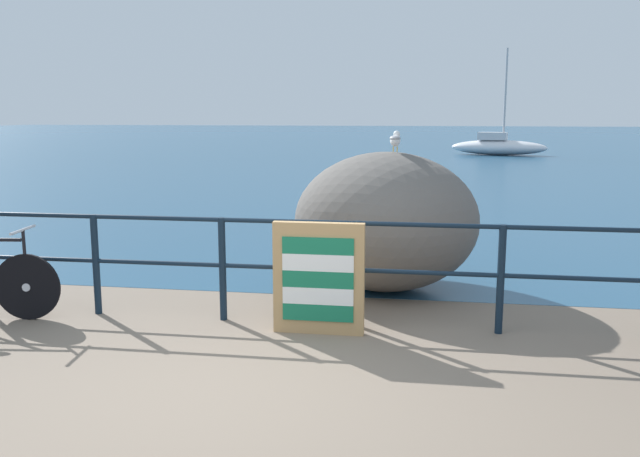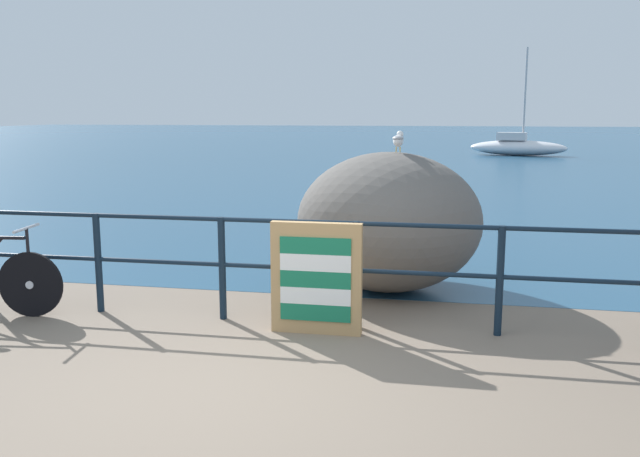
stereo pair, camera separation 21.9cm
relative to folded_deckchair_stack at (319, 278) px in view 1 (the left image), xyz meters
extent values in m
cube|color=#756656|center=(-0.33, 18.65, -0.57)|extent=(120.00, 120.00, 0.10)
cube|color=navy|center=(-0.33, 46.26, -0.52)|extent=(120.00, 90.00, 0.01)
cylinder|color=black|center=(-2.31, 0.25, -0.01)|extent=(0.07, 0.07, 1.02)
cylinder|color=black|center=(-0.99, 0.25, -0.01)|extent=(0.07, 0.07, 1.02)
cylinder|color=black|center=(0.33, 0.25, -0.01)|extent=(0.07, 0.07, 1.02)
cylinder|color=black|center=(1.65, 0.25, -0.01)|extent=(0.07, 0.07, 1.02)
cylinder|color=black|center=(-0.33, 0.25, 0.48)|extent=(9.24, 0.04, 0.04)
cylinder|color=black|center=(-0.33, 0.25, 0.03)|extent=(9.24, 0.04, 0.04)
cylinder|color=black|center=(-2.89, -0.04, -0.19)|extent=(0.66, 0.11, 0.66)
cylinder|color=#B7BCC6|center=(-2.89, -0.04, -0.19)|extent=(0.09, 0.06, 0.08)
cylinder|color=black|center=(-2.89, -0.04, 0.10)|extent=(0.03, 0.03, 0.57)
cylinder|color=#B7BCC6|center=(-2.89, -0.04, 0.38)|extent=(0.08, 0.48, 0.03)
cube|color=tan|center=(0.00, 0.00, 0.00)|extent=(0.84, 0.09, 1.04)
cube|color=#19704C|center=(0.00, -0.05, -0.31)|extent=(0.66, 0.01, 0.16)
cube|color=white|center=(0.00, -0.05, -0.16)|extent=(0.66, 0.01, 0.16)
cube|color=#19704C|center=(0.00, -0.05, 0.00)|extent=(0.66, 0.01, 0.16)
cube|color=white|center=(0.00, -0.05, 0.16)|extent=(0.66, 0.01, 0.16)
cube|color=#19704C|center=(0.00, -0.05, 0.31)|extent=(0.66, 0.01, 0.16)
ellipsoid|color=#605B56|center=(0.51, 1.70, 0.27)|extent=(2.10, 2.02, 1.58)
cylinder|color=gold|center=(0.58, 1.68, 1.09)|extent=(0.01, 0.01, 0.06)
cylinder|color=gold|center=(0.62, 1.68, 1.09)|extent=(0.01, 0.01, 0.06)
ellipsoid|color=white|center=(0.60, 1.68, 1.19)|extent=(0.13, 0.27, 0.13)
ellipsoid|color=#9E9EA3|center=(0.60, 1.66, 1.22)|extent=(0.14, 0.25, 0.06)
sphere|color=white|center=(0.61, 1.80, 1.26)|extent=(0.08, 0.08, 0.08)
cone|color=gold|center=(0.61, 1.85, 1.25)|extent=(0.03, 0.05, 0.02)
ellipsoid|color=white|center=(4.28, 26.81, -0.16)|extent=(4.58, 2.24, 0.70)
cube|color=silver|center=(3.99, 26.87, 0.37)|extent=(1.44, 1.07, 0.36)
cylinder|color=#B2B2B7|center=(4.47, 26.76, 2.29)|extent=(0.10, 0.10, 4.20)
camera|label=1|loc=(0.95, -5.91, 1.51)|focal=37.77mm
camera|label=2|loc=(1.17, -5.87, 1.51)|focal=37.77mm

